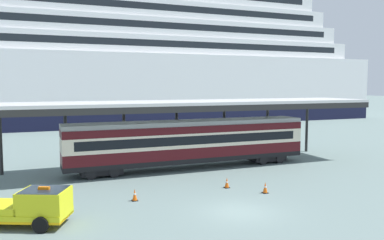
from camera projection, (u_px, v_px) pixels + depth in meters
The scene contains 8 objects.
ground_plane at pixel (239, 212), 22.34m from camera, with size 400.00×400.00×0.00m, color slate.
cruise_ship at pixel (11, 44), 68.44m from camera, with size 138.78×23.08×42.01m.
platform_canopy at pixel (187, 104), 34.05m from camera, with size 34.64×6.32×5.76m.
train_carriage at pixel (189, 142), 33.89m from camera, with size 21.02×2.81×4.11m.
service_truck at pixel (27, 206), 20.12m from camera, with size 5.57×3.99×2.02m.
traffic_cone_near at pixel (265, 188), 26.17m from camera, with size 0.36×0.36×0.74m.
traffic_cone_mid at pixel (135, 195), 24.44m from camera, with size 0.36×0.36×0.75m.
traffic_cone_far at pixel (227, 183), 27.51m from camera, with size 0.36×0.36×0.73m.
Camera 1 is at (-10.63, -19.21, 7.16)m, focal length 37.02 mm.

